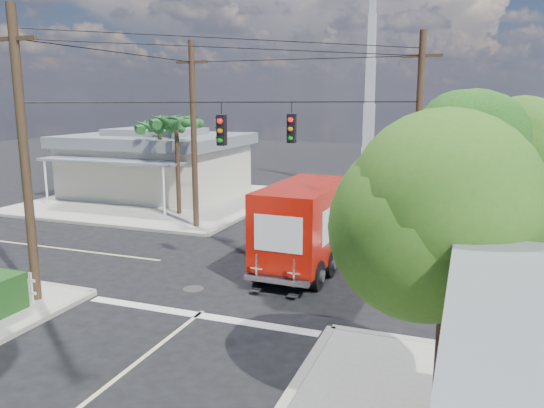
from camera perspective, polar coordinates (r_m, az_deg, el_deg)
The scene contains 15 objects.
ground at distance 19.85m, azimuth -2.04°, elevation -7.30°, with size 120.00×120.00×0.00m, color black.
sidewalk_ne at distance 29.16m, azimuth 27.16°, elevation -2.39°, with size 14.12×14.12×0.14m.
sidewalk_nw at distance 34.14m, azimuth -11.97°, elevation 0.44°, with size 14.12×14.12×0.14m.
road_markings at distance 18.57m, azimuth -3.80°, elevation -8.62°, with size 32.00×32.00×0.01m.
building_nw at distance 35.74m, azimuth -12.28°, elevation 4.39°, with size 10.80×10.20×4.30m.
radio_tower at distance 37.99m, azimuth 10.43°, elevation 10.02°, with size 0.80×0.80×17.00m.
tree_ne_front at distance 24.19m, azimuth 20.52°, elevation 6.87°, with size 4.21×4.14×6.66m.
tree_ne_back at distance 26.55m, azimuth 26.10°, elevation 5.50°, with size 3.77×3.66×5.82m.
tree_se at distance 10.39m, azimuth 18.71°, elevation -1.92°, with size 3.67×3.54×5.62m.
palm_nw_front at distance 28.95m, azimuth -10.26°, elevation 8.54°, with size 3.01×3.08×5.59m.
palm_nw_back at distance 31.29m, azimuth -12.01°, elevation 7.98°, with size 3.01×3.08×5.19m.
utility_poles at distance 21.00m, azimuth -4.46°, elevation 6.73°, with size 12.00×10.68×9.00m.
vending_boxes at distance 24.25m, azimuth 18.19°, elevation -2.74°, with size 1.90×0.50×1.10m.
delivery_truck at distance 20.25m, azimuth 4.20°, elevation -2.09°, with size 2.64×7.60×3.25m.
parked_car at distance 19.52m, azimuth 26.90°, elevation -6.18°, with size 2.89×6.27×1.74m, color silver.
Camera 1 is at (7.24, -17.38, 6.29)m, focal length 35.00 mm.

